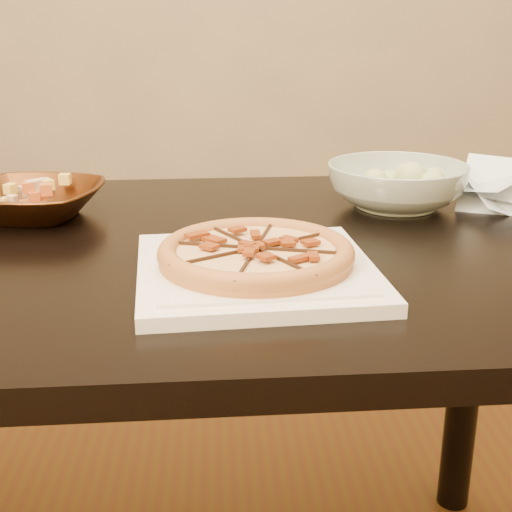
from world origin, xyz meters
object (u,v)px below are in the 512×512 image
object	(u,v)px
pizza	(256,253)
bronze_bowl	(34,202)
dining_table	(192,311)
plate	(256,270)
salad_bowl	(397,186)

from	to	relation	value
pizza	bronze_bowl	world-z (taller)	bronze_bowl
dining_table	plate	world-z (taller)	plate
plate	bronze_bowl	distance (m)	0.46
bronze_bowl	pizza	bearing A→B (deg)	-40.96
salad_bowl	plate	bearing A→B (deg)	-128.13
bronze_bowl	salad_bowl	xyz separation A→B (m)	(0.61, 0.03, 0.01)
dining_table	bronze_bowl	distance (m)	0.33
plate	pizza	bearing A→B (deg)	161.53
bronze_bowl	dining_table	bearing A→B (deg)	-29.45
pizza	salad_bowl	distance (m)	0.42
dining_table	bronze_bowl	xyz separation A→B (m)	(-0.26, 0.15, 0.14)
dining_table	salad_bowl	xyz separation A→B (m)	(0.35, 0.18, 0.15)
pizza	salad_bowl	world-z (taller)	salad_bowl
dining_table	plate	xyz separation A→B (m)	(0.09, -0.16, 0.12)
salad_bowl	dining_table	bearing A→B (deg)	-153.11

